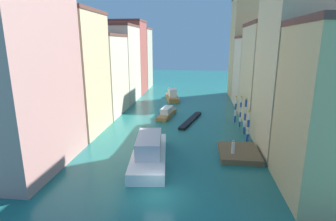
{
  "coord_description": "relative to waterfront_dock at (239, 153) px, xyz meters",
  "views": [
    {
      "loc": [
        3.06,
        -19.31,
        12.27
      ],
      "look_at": [
        -1.75,
        22.37,
        1.5
      ],
      "focal_mm": 28.51,
      "sensor_mm": 36.0,
      "label": 1
    }
  ],
  "objects": [
    {
      "name": "gondola_black",
      "position": [
        -5.75,
        12.63,
        -0.11
      ],
      "size": [
        3.39,
        9.64,
        0.39
      ],
      "color": "black",
      "rests_on": "ground"
    },
    {
      "name": "mooring_pole_1",
      "position": [
        1.74,
        7.62,
        2.26
      ],
      "size": [
        0.3,
        0.3,
        5.04
      ],
      "color": "#1E479E",
      "rests_on": "ground"
    },
    {
      "name": "building_right_1",
      "position": [
        6.18,
        2.7,
        9.7
      ],
      "size": [
        7.62,
        10.36,
        19.98
      ],
      "color": "beige",
      "rests_on": "ground"
    },
    {
      "name": "building_left_5",
      "position": [
        -21.7,
        44.2,
        7.68
      ],
      "size": [
        7.62,
        7.64,
        15.94
      ],
      "color": "#BCB299",
      "rests_on": "ground"
    },
    {
      "name": "waterfront_dock",
      "position": [
        0.0,
        0.0,
        0.0
      ],
      "size": [
        4.3,
        5.37,
        0.6
      ],
      "color": "brown",
      "rests_on": "ground"
    },
    {
      "name": "mooring_pole_3",
      "position": [
        1.19,
        13.13,
        1.88
      ],
      "size": [
        0.32,
        0.32,
        4.27
      ],
      "color": "#1E479E",
      "rests_on": "ground"
    },
    {
      "name": "vaporetto_white",
      "position": [
        -9.69,
        -2.52,
        0.75
      ],
      "size": [
        4.65,
        11.07,
        2.78
      ],
      "color": "white",
      "rests_on": "ground"
    },
    {
      "name": "motorboat_0",
      "position": [
        -9.94,
        15.16,
        0.3
      ],
      "size": [
        2.75,
        7.1,
        1.58
      ],
      "color": "olive",
      "rests_on": "ground"
    },
    {
      "name": "building_left_4",
      "position": [
        -21.7,
        35.97,
        8.35
      ],
      "size": [
        7.62,
        8.1,
        17.29
      ],
      "color": "#B25147",
      "rests_on": "ground"
    },
    {
      "name": "building_left_2",
      "position": [
        -21.7,
        16.21,
        6.52
      ],
      "size": [
        7.62,
        10.3,
        13.63
      ],
      "color": "beige",
      "rests_on": "ground"
    },
    {
      "name": "building_right_3",
      "position": [
        6.18,
        24.82,
        6.4
      ],
      "size": [
        7.62,
        10.03,
        13.4
      ],
      "color": "beige",
      "rests_on": "ground"
    },
    {
      "name": "building_left_1",
      "position": [
        -21.7,
        6.07,
        7.91
      ],
      "size": [
        7.62,
        9.36,
        16.4
      ],
      "color": "beige",
      "rests_on": "ground"
    },
    {
      "name": "building_right_4",
      "position": [
        6.18,
        34.46,
        10.59
      ],
      "size": [
        7.62,
        8.99,
        21.77
      ],
      "color": "#DBB77A",
      "rests_on": "ground"
    },
    {
      "name": "motorboat_1",
      "position": [
        -10.33,
        28.6,
        0.58
      ],
      "size": [
        3.85,
        7.74,
        2.45
      ],
      "color": "olive",
      "rests_on": "ground"
    },
    {
      "name": "building_right_2",
      "position": [
        6.18,
        13.96,
        7.29
      ],
      "size": [
        7.62,
        11.53,
        15.16
      ],
      "color": "beige",
      "rests_on": "ground"
    },
    {
      "name": "person_on_dock",
      "position": [
        -0.8,
        -0.93,
        1.0
      ],
      "size": [
        0.36,
        0.36,
        1.51
      ],
      "color": "white",
      "rests_on": "waterfront_dock"
    },
    {
      "name": "mooring_pole_0",
      "position": [
        1.68,
        4.69,
        1.8
      ],
      "size": [
        0.35,
        0.35,
        4.09
      ],
      "color": "#1E479E",
      "rests_on": "ground"
    },
    {
      "name": "building_left_3",
      "position": [
        -21.7,
        26.79,
        7.59
      ],
      "size": [
        7.62,
        10.37,
        15.77
      ],
      "color": "beige",
      "rests_on": "ground"
    },
    {
      "name": "building_left_0",
      "position": [
        -21.7,
        -5.0,
        10.23
      ],
      "size": [
        7.62,
        12.03,
        21.03
      ],
      "color": "tan",
      "rests_on": "ground"
    },
    {
      "name": "mooring_pole_2",
      "position": [
        1.6,
        10.81,
        2.08
      ],
      "size": [
        0.26,
        0.26,
        4.68
      ],
      "color": "#1E479E",
      "rests_on": "ground"
    },
    {
      "name": "ground_plane",
      "position": [
        -7.76,
        15.46,
        -0.3
      ],
      "size": [
        154.0,
        154.0,
        0.0
      ],
      "primitive_type": "plane",
      "color": "#1E6B66"
    }
  ]
}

